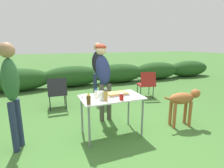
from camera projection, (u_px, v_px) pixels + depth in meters
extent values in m
plane|color=#3D6B2D|center=(112.00, 134.00, 3.29)|extent=(60.00, 60.00, 0.00)
ellipsoid|color=#234C1E|center=(16.00, 80.00, 6.21)|extent=(2.40, 0.90, 0.81)
ellipsoid|color=#234C1E|center=(73.00, 76.00, 6.94)|extent=(2.40, 0.90, 0.81)
ellipsoid|color=#234C1E|center=(119.00, 73.00, 7.67)|extent=(2.40, 0.90, 0.81)
ellipsoid|color=#234C1E|center=(157.00, 71.00, 8.40)|extent=(2.40, 0.90, 0.81)
ellipsoid|color=#234C1E|center=(188.00, 68.00, 9.13)|extent=(2.40, 0.90, 0.81)
cube|color=white|center=(111.00, 97.00, 3.12)|extent=(1.10, 0.64, 0.02)
cylinder|color=gray|center=(89.00, 128.00, 2.78)|extent=(0.04, 0.04, 0.71)
cylinder|color=gray|center=(142.00, 118.00, 3.14)|extent=(0.04, 0.04, 0.71)
cylinder|color=gray|center=(82.00, 115.00, 3.27)|extent=(0.04, 0.04, 0.71)
cylinder|color=gray|center=(129.00, 108.00, 3.63)|extent=(0.04, 0.04, 0.71)
cube|color=#9E9EA3|center=(117.00, 95.00, 3.20)|extent=(0.43, 0.23, 0.02)
cube|color=tan|center=(117.00, 93.00, 3.19)|extent=(0.38, 0.20, 0.04)
cylinder|color=white|center=(86.00, 96.00, 3.11)|extent=(0.22, 0.22, 0.02)
ellipsoid|color=#ADBC99|center=(99.00, 94.00, 3.16)|extent=(0.20, 0.20, 0.08)
cylinder|color=white|center=(101.00, 96.00, 2.91)|extent=(0.08, 0.08, 0.15)
cylinder|color=brown|center=(89.00, 100.00, 2.71)|extent=(0.07, 0.07, 0.14)
cone|color=gold|center=(88.00, 94.00, 2.69)|extent=(0.06, 0.06, 0.04)
cylinder|color=red|center=(121.00, 97.00, 2.92)|extent=(0.07, 0.07, 0.11)
cone|color=white|center=(122.00, 93.00, 2.91)|extent=(0.06, 0.06, 0.03)
cylinder|color=#B2893D|center=(106.00, 96.00, 2.89)|extent=(0.07, 0.07, 0.17)
cylinder|color=#4C4C4C|center=(106.00, 90.00, 2.87)|extent=(0.06, 0.06, 0.03)
cylinder|color=silver|center=(96.00, 94.00, 3.02)|extent=(0.06, 0.06, 0.14)
cone|color=#194793|center=(96.00, 89.00, 3.00)|extent=(0.05, 0.05, 0.04)
cylinder|color=#4C473D|center=(102.00, 103.00, 3.79)|extent=(0.10, 0.10, 0.81)
cylinder|color=#4C473D|center=(109.00, 102.00, 3.86)|extent=(0.10, 0.10, 0.81)
ellipsoid|color=navy|center=(103.00, 70.00, 3.77)|extent=(0.33, 0.46, 0.69)
sphere|color=#DBAD89|center=(101.00, 50.00, 3.79)|extent=(0.22, 0.22, 0.22)
ellipsoid|color=#993823|center=(101.00, 47.00, 3.78)|extent=(0.24, 0.24, 0.13)
cylinder|color=#232D4C|center=(14.00, 128.00, 2.68)|extent=(0.10, 0.10, 0.81)
cylinder|color=#232D4C|center=(19.00, 123.00, 2.84)|extent=(0.10, 0.10, 0.81)
ellipsoid|color=#28562D|center=(10.00, 80.00, 2.60)|extent=(0.31, 0.36, 0.65)
sphere|color=#936B4C|center=(6.00, 50.00, 2.50)|extent=(0.22, 0.22, 0.22)
cylinder|color=#232D4C|center=(95.00, 87.00, 5.18)|extent=(0.11, 0.11, 0.81)
cylinder|color=#232D4C|center=(102.00, 87.00, 5.19)|extent=(0.11, 0.11, 0.81)
ellipsoid|color=black|center=(98.00, 62.00, 5.02)|extent=(0.42, 0.35, 0.66)
sphere|color=tan|center=(98.00, 47.00, 4.92)|extent=(0.22, 0.22, 0.22)
cylinder|color=#9E5B2D|center=(170.00, 113.00, 3.62)|extent=(0.07, 0.07, 0.53)
cylinder|color=#9E5B2D|center=(175.00, 116.00, 3.48)|extent=(0.07, 0.07, 0.53)
cylinder|color=#9E5B2D|center=(185.00, 111.00, 3.70)|extent=(0.07, 0.07, 0.53)
cylinder|color=#9E5B2D|center=(190.00, 114.00, 3.55)|extent=(0.07, 0.07, 0.53)
ellipsoid|color=#9E5B2D|center=(181.00, 98.00, 3.52)|extent=(0.57, 0.32, 0.24)
sphere|color=#9E5B2D|center=(195.00, 93.00, 3.56)|extent=(0.18, 0.18, 0.18)
cone|color=#9E5B2D|center=(199.00, 92.00, 3.57)|extent=(0.15, 0.11, 0.13)
cylinder|color=#9E5B2D|center=(168.00, 99.00, 3.45)|extent=(0.17, 0.07, 0.09)
cube|color=maroon|center=(145.00, 85.00, 5.57)|extent=(0.57, 0.57, 0.03)
cube|color=maroon|center=(148.00, 80.00, 5.25)|extent=(0.49, 0.28, 0.44)
cylinder|color=black|center=(141.00, 93.00, 5.40)|extent=(0.02, 0.02, 0.38)
cylinder|color=black|center=(153.00, 92.00, 5.45)|extent=(0.02, 0.02, 0.38)
cylinder|color=black|center=(137.00, 89.00, 5.79)|extent=(0.02, 0.02, 0.38)
cylinder|color=black|center=(149.00, 89.00, 5.83)|extent=(0.02, 0.02, 0.38)
cylinder|color=black|center=(138.00, 80.00, 5.51)|extent=(0.13, 0.41, 0.02)
cylinder|color=black|center=(153.00, 79.00, 5.56)|extent=(0.13, 0.41, 0.02)
cube|color=#232328|center=(57.00, 93.00, 4.62)|extent=(0.47, 0.47, 0.03)
cube|color=#232328|center=(57.00, 87.00, 4.31)|extent=(0.46, 0.17, 0.44)
cylinder|color=black|center=(50.00, 103.00, 4.41)|extent=(0.02, 0.02, 0.38)
cylinder|color=black|center=(66.00, 102.00, 4.55)|extent=(0.02, 0.02, 0.38)
cylinder|color=black|center=(50.00, 99.00, 4.78)|extent=(0.02, 0.02, 0.38)
cylinder|color=black|center=(65.00, 97.00, 4.91)|extent=(0.02, 0.02, 0.38)
cylinder|color=black|center=(47.00, 88.00, 4.50)|extent=(0.04, 0.41, 0.02)
cylinder|color=black|center=(66.00, 86.00, 4.66)|extent=(0.04, 0.41, 0.02)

